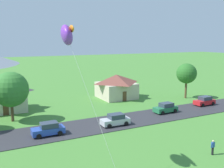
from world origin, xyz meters
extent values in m
cube|color=#2D2D33|center=(0.00, 29.54, 0.04)|extent=(160.00, 7.21, 0.08)
cube|color=beige|center=(12.74, 44.63, 1.64)|extent=(7.09, 7.22, 3.28)
pyramid|color=brown|center=(12.74, 44.63, 4.18)|extent=(7.66, 7.79, 1.80)
cube|color=brown|center=(12.74, 41.00, 1.00)|extent=(0.90, 0.06, 2.00)
cube|color=beige|center=(-9.91, 44.30, 1.65)|extent=(7.17, 6.20, 3.29)
pyramid|color=#474247|center=(-9.91, 44.30, 4.20)|extent=(7.74, 6.69, 1.81)
cube|color=brown|center=(-9.91, 41.18, 1.00)|extent=(0.90, 0.06, 2.00)
cylinder|color=brown|center=(25.91, 37.53, 1.88)|extent=(0.44, 0.44, 3.75)
sphere|color=#286623|center=(25.91, 37.53, 5.36)|extent=(4.29, 4.29, 4.29)
cylinder|color=#4C3823|center=(-9.34, 37.29, 1.50)|extent=(0.44, 0.44, 3.00)
sphere|color=#33752D|center=(-9.34, 37.29, 5.02)|extent=(5.39, 5.39, 5.39)
cube|color=#2847A8|center=(-5.97, 28.64, 0.68)|extent=(4.24, 1.90, 0.80)
cube|color=#2D3847|center=(-5.82, 28.63, 1.42)|extent=(2.24, 1.64, 0.68)
cylinder|color=black|center=(-7.35, 27.75, 0.40)|extent=(0.65, 0.26, 0.64)
cylinder|color=black|center=(-7.30, 29.59, 0.40)|extent=(0.65, 0.26, 0.64)
cylinder|color=black|center=(-4.65, 27.69, 0.40)|extent=(0.65, 0.26, 0.64)
cylinder|color=black|center=(-4.60, 29.52, 0.40)|extent=(0.65, 0.26, 0.64)
cube|color=red|center=(24.55, 30.94, 0.68)|extent=(4.24, 1.89, 0.80)
cube|color=#2D3847|center=(24.70, 30.95, 1.42)|extent=(2.23, 1.63, 0.68)
cylinder|color=black|center=(23.22, 29.99, 0.40)|extent=(0.65, 0.25, 0.64)
cylinder|color=black|center=(23.18, 31.83, 0.40)|extent=(0.65, 0.25, 0.64)
cylinder|color=black|center=(25.92, 30.05, 0.40)|extent=(0.65, 0.25, 0.64)
cylinder|color=black|center=(25.88, 31.89, 0.40)|extent=(0.65, 0.25, 0.64)
cube|color=#B7BCC1|center=(3.74, 28.16, 0.68)|extent=(4.25, 1.91, 0.80)
cube|color=#2D3847|center=(3.89, 28.16, 1.42)|extent=(2.24, 1.64, 0.68)
cylinder|color=black|center=(2.37, 27.28, 0.40)|extent=(0.65, 0.26, 0.64)
cylinder|color=black|center=(2.41, 29.12, 0.40)|extent=(0.65, 0.26, 0.64)
cylinder|color=black|center=(5.07, 27.21, 0.40)|extent=(0.65, 0.26, 0.64)
cylinder|color=black|center=(5.11, 29.05, 0.40)|extent=(0.65, 0.26, 0.64)
cube|color=#237042|center=(14.62, 30.20, 0.68)|extent=(4.26, 1.94, 0.80)
cube|color=#2D3847|center=(14.77, 30.20, 1.42)|extent=(2.25, 1.66, 0.68)
cylinder|color=black|center=(13.30, 29.23, 0.40)|extent=(0.65, 0.26, 0.64)
cylinder|color=black|center=(13.24, 31.07, 0.40)|extent=(0.65, 0.26, 0.64)
cylinder|color=black|center=(16.00, 29.32, 0.40)|extent=(0.65, 0.26, 0.64)
cylinder|color=black|center=(15.94, 31.16, 0.40)|extent=(0.65, 0.26, 0.64)
ellipsoid|color=purple|center=(-6.29, 18.50, 12.84)|extent=(2.04, 3.32, 2.02)
ellipsoid|color=orange|center=(-5.86, 18.40, 13.39)|extent=(1.15, 3.17, 0.70)
cylinder|color=silver|center=(-5.10, 15.98, 7.19)|extent=(2.40, 5.08, 11.29)
cylinder|color=black|center=(8.58, 14.56, 0.44)|extent=(0.24, 0.24, 0.88)
cube|color=#2D51A3|center=(8.58, 14.56, 1.17)|extent=(0.36, 0.22, 0.58)
sphere|color=beige|center=(8.58, 14.56, 1.57)|extent=(0.21, 0.21, 0.21)
cylinder|color=#2D51A3|center=(8.36, 14.56, 1.12)|extent=(0.12, 0.18, 0.59)
cylinder|color=#2D51A3|center=(8.80, 14.56, 1.12)|extent=(0.12, 0.18, 0.59)
camera|label=1|loc=(-13.54, -4.38, 12.41)|focal=42.03mm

